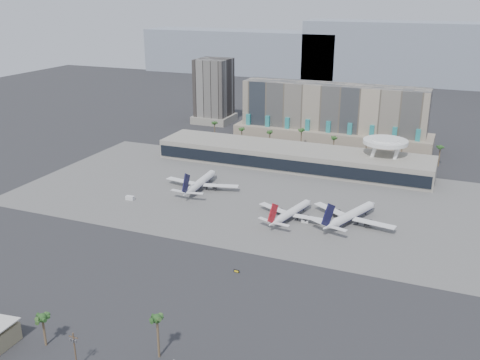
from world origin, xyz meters
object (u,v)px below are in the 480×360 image
at_px(utility_pole, 74,348).
at_px(airliner_right, 351,215).
at_px(airliner_left, 201,183).
at_px(taxiway_sign, 237,271).
at_px(service_vehicle_b, 305,221).
at_px(service_vehicle_a, 130,198).
at_px(airliner_centre, 291,212).

bearing_deg(utility_pole, airliner_right, 68.19).
distance_m(utility_pole, airliner_right, 143.57).
xyz_separation_m(airliner_left, taxiway_sign, (54.06, -78.13, -3.32)).
distance_m(utility_pole, service_vehicle_b, 130.03).
distance_m(airliner_right, service_vehicle_a, 113.95).
relative_size(airliner_right, service_vehicle_b, 12.99).
relative_size(service_vehicle_a, service_vehicle_b, 1.35).
height_order(airliner_left, service_vehicle_b, airliner_left).
relative_size(utility_pole, airliner_centre, 0.31).
distance_m(airliner_left, taxiway_sign, 95.07).
bearing_deg(airliner_centre, service_vehicle_b, 1.93).
height_order(utility_pole, service_vehicle_a, utility_pole).
bearing_deg(airliner_left, airliner_right, -12.14).
bearing_deg(utility_pole, taxiway_sign, 72.76).
relative_size(airliner_left, service_vehicle_b, 13.39).
relative_size(utility_pole, service_vehicle_b, 3.62).
bearing_deg(service_vehicle_a, airliner_right, 5.67).
distance_m(airliner_centre, airliner_right, 27.98).
distance_m(airliner_left, service_vehicle_a, 39.55).
distance_m(utility_pole, airliner_left, 151.08).
distance_m(service_vehicle_b, taxiway_sign, 57.39).
xyz_separation_m(utility_pole, airliner_right, (53.32, 133.26, -3.19)).
bearing_deg(utility_pole, airliner_centre, 78.42).
bearing_deg(service_vehicle_a, utility_pole, -64.94).
bearing_deg(taxiway_sign, service_vehicle_b, 84.00).
bearing_deg(taxiway_sign, airliner_left, 130.57).
height_order(utility_pole, airliner_centre, airliner_centre).
distance_m(utility_pole, airliner_centre, 129.77).
height_order(service_vehicle_b, taxiway_sign, service_vehicle_b).
relative_size(airliner_right, service_vehicle_a, 9.62).
bearing_deg(service_vehicle_b, airliner_right, 20.34).
height_order(airliner_centre, service_vehicle_a, airliner_centre).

